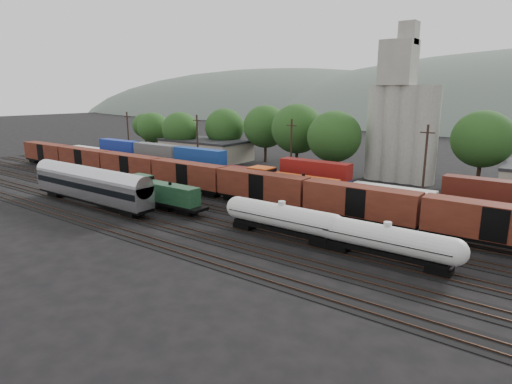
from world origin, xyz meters
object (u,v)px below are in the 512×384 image
Objects in this scene: orange_locomotive at (286,185)px; grain_silo at (401,122)px; tank_car_a at (282,218)px; green_locomotive at (157,193)px; passenger_coach at (90,184)px.

grain_silo reaches higher than orange_locomotive.
orange_locomotive is at bearing 121.28° from tank_car_a.
passenger_coach reaches higher than green_locomotive.
grain_silo is (30.32, 46.00, 7.77)m from passenger_coach.
green_locomotive is at bearing 29.02° from passenger_coach.
tank_car_a is at bearing -0.00° from green_locomotive.
passenger_coach reaches higher than tank_car_a.
grain_silo reaches higher than green_locomotive.
grain_silo is (-0.37, 41.00, 8.76)m from tank_car_a.
grain_silo reaches higher than tank_car_a.
tank_car_a is at bearing -89.48° from grain_silo.
orange_locomotive is (-9.11, 15.00, 0.14)m from tank_car_a.
green_locomotive is 47.04m from grain_silo.
grain_silo is (8.74, 26.00, 8.62)m from orange_locomotive.
green_locomotive is 10.36m from passenger_coach.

